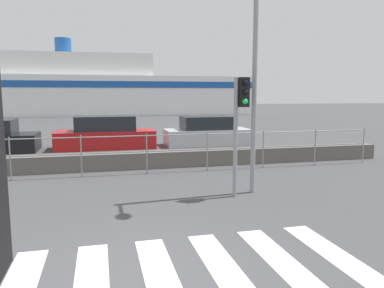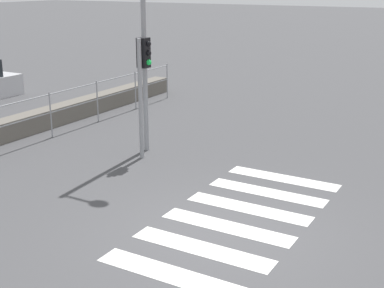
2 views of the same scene
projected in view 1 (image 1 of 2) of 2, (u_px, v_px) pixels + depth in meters
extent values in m
plane|color=#424244|center=(136.00, 277.00, 5.03)|extent=(160.00, 160.00, 0.00)
cube|color=silver|center=(92.00, 281.00, 4.89)|extent=(0.45, 2.40, 0.01)
cube|color=silver|center=(160.00, 274.00, 5.11)|extent=(0.45, 2.40, 0.01)
cube|color=silver|center=(222.00, 266.00, 5.32)|extent=(0.45, 2.40, 0.01)
cube|color=silver|center=(280.00, 260.00, 5.53)|extent=(0.45, 2.40, 0.01)
cube|color=silver|center=(333.00, 253.00, 5.75)|extent=(0.45, 2.40, 0.01)
cube|color=#605B54|center=(114.00, 161.00, 12.11)|extent=(19.29, 0.55, 0.54)
cylinder|color=gray|center=(114.00, 136.00, 11.15)|extent=(17.36, 0.03, 0.03)
cylinder|color=gray|center=(115.00, 153.00, 11.22)|extent=(17.36, 0.03, 0.03)
cylinder|color=gray|center=(10.00, 159.00, 10.54)|extent=(0.04, 0.04, 1.24)
cylinder|color=gray|center=(81.00, 156.00, 11.00)|extent=(0.04, 0.04, 1.24)
cylinder|color=gray|center=(147.00, 154.00, 11.46)|extent=(0.04, 0.04, 1.24)
cylinder|color=gray|center=(207.00, 151.00, 11.91)|extent=(0.04, 0.04, 1.24)
cylinder|color=gray|center=(263.00, 149.00, 12.37)|extent=(0.04, 0.04, 1.24)
cylinder|color=gray|center=(315.00, 147.00, 12.83)|extent=(0.04, 0.04, 1.24)
cylinder|color=gray|center=(363.00, 145.00, 13.29)|extent=(0.04, 0.04, 1.24)
cylinder|color=gray|center=(235.00, 138.00, 8.78)|extent=(0.10, 0.10, 2.82)
cube|color=black|center=(243.00, 92.00, 8.68)|extent=(0.24, 0.24, 0.68)
sphere|color=black|center=(245.00, 83.00, 8.51)|extent=(0.13, 0.13, 0.13)
sphere|color=black|center=(245.00, 92.00, 8.54)|extent=(0.13, 0.13, 0.13)
sphere|color=#19D84C|center=(245.00, 101.00, 8.57)|extent=(0.13, 0.13, 0.13)
cylinder|color=gray|center=(255.00, 58.00, 8.90)|extent=(0.12, 0.12, 6.59)
cube|color=white|center=(102.00, 96.00, 43.94)|extent=(34.73, 8.20, 4.42)
cube|color=white|center=(64.00, 65.00, 42.49)|extent=(19.45, 6.56, 2.43)
cube|color=#194C99|center=(102.00, 84.00, 39.81)|extent=(34.73, 0.08, 0.71)
cylinder|color=#194C99|center=(63.00, 46.00, 42.21)|extent=(1.80, 1.80, 1.80)
cube|color=#B21919|center=(106.00, 139.00, 16.85)|extent=(4.37, 1.71, 0.80)
cube|color=#1E2328|center=(105.00, 123.00, 16.75)|extent=(2.62, 1.50, 0.66)
cube|color=#BCBCC1|center=(207.00, 137.00, 17.98)|extent=(4.06, 1.71, 0.76)
cube|color=#1E2328|center=(207.00, 123.00, 17.89)|extent=(2.43, 1.51, 0.62)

